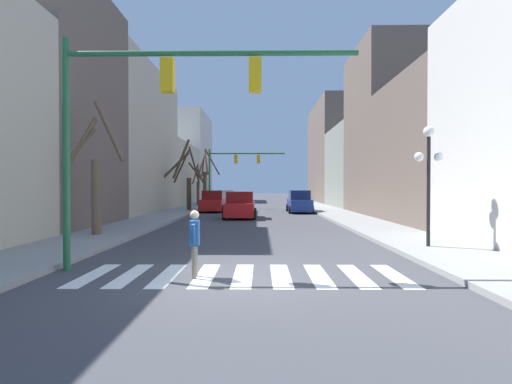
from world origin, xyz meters
name	(u,v)px	position (x,y,z in m)	size (l,w,h in m)	color
ground_plane	(242,279)	(0.00, 0.00, 0.00)	(240.00, 240.00, 0.00)	#424247
building_row_left	(138,150)	(-10.71, 26.86, 5.43)	(6.00, 64.03, 13.00)	#BCB299
building_row_right	(380,148)	(10.71, 25.21, 5.42)	(6.00, 58.12, 13.03)	beige
crosswalk_stripes	(243,275)	(0.00, 0.36, 0.00)	(7.65, 2.60, 0.01)	white
traffic_signal_near	(154,100)	(-2.26, 0.88, 4.30)	(7.42, 0.28, 5.86)	#236038
traffic_signal_far	(233,165)	(-2.26, 29.18, 4.19)	(7.34, 0.28, 5.72)	#236038
street_lamp_right_corner	(429,161)	(5.97, 4.10, 2.97)	(0.95, 0.36, 3.97)	black
car_parked_right_mid	(299,202)	(3.62, 23.74, 0.84)	(1.98, 4.74, 1.82)	navy
car_parked_left_far	(226,198)	(-3.58, 36.93, 0.80)	(2.06, 4.19, 1.73)	white
car_parked_right_near	(240,206)	(-0.95, 17.67, 0.83)	(2.15, 4.19, 1.80)	red
car_driving_away_lane	(214,202)	(-3.57, 24.76, 0.84)	(2.08, 4.82, 1.81)	red
pedestrian_near_right_corner	(195,238)	(-1.12, 0.14, 0.93)	(0.22, 0.68, 1.57)	#7A705B
street_tree_left_far	(205,177)	(-5.70, 35.07, 3.18)	(2.36, 3.90, 6.27)	brown
street_tree_left_mid	(186,178)	(-5.98, 24.91, 2.91)	(3.73, 2.15, 6.03)	#473828
street_tree_left_near	(198,186)	(-6.17, 32.75, 2.20)	(1.36, 1.88, 4.43)	#473828
street_tree_right_mid	(95,177)	(-6.41, 7.27, 2.51)	(2.69, 0.64, 5.53)	brown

